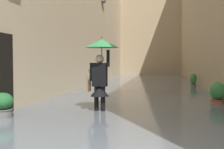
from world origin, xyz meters
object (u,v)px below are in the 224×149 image
at_px(potted_plant_near_left, 193,81).
at_px(potted_plant_mid_right, 3,108).
at_px(person_wading, 101,64).
at_px(potted_plant_mid_left, 218,95).

height_order(potted_plant_near_left, potted_plant_mid_right, potted_plant_near_left).
xyz_separation_m(person_wading, potted_plant_mid_right, (2.07, 1.30, -1.01)).
height_order(potted_plant_mid_right, potted_plant_mid_left, potted_plant_mid_left).
bearing_deg(person_wading, potted_plant_mid_left, -150.43).
relative_size(person_wading, potted_plant_mid_right, 2.81).
xyz_separation_m(person_wading, potted_plant_mid_left, (-3.36, -1.90, -0.97)).
xyz_separation_m(potted_plant_near_left, potted_plant_mid_left, (0.00, 6.68, -0.01)).
height_order(person_wading, potted_plant_near_left, person_wading).
xyz_separation_m(potted_plant_mid_right, potted_plant_mid_left, (-5.43, -3.20, 0.04)).
relative_size(potted_plant_mid_right, potted_plant_mid_left, 0.90).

